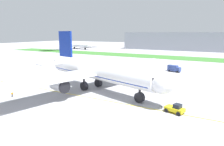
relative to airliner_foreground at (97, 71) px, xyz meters
The scene contains 9 objects.
ground_plane 7.52m from the airliner_foreground, 81.85° to the right, with size 600.00×600.00×0.00m, color #9E9EA3.
apron_taxi_line 9.60m from the airliner_foreground, 85.21° to the right, with size 280.00×0.36×0.01m, color yellow.
grass_median_strip 96.72m from the airliner_foreground, 89.63° to the left, with size 320.00×24.00×0.10m, color #38722D.
airliner_foreground is the anchor object (origin of this frame).
pushback_tug 26.74m from the airliner_foreground, 15.70° to the right, with size 6.01×3.43×2.16m.
ground_crew_wingwalker_port 24.55m from the airliner_foreground, 134.22° to the right, with size 0.35×0.56×1.65m.
service_truck_baggage_loader 44.61m from the airliner_foreground, 71.09° to the left, with size 6.17×3.65×3.01m.
parked_airliner_far_left 169.09m from the airliner_foreground, 131.56° to the left, with size 49.67×81.73×13.26m.
terminal_building 164.48m from the airliner_foreground, 88.72° to the left, with size 135.45×20.00×18.00m, color gray.
Camera 1 is at (32.90, -46.71, 17.47)m, focal length 32.53 mm.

